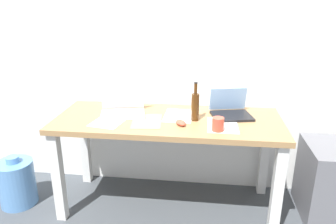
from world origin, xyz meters
name	(u,v)px	position (x,y,z in m)	size (l,w,h in m)	color
ground_plane	(168,204)	(0.00, 0.00, 0.00)	(8.00, 8.00, 0.00)	#42474C
back_wall	(174,37)	(0.00, 0.39, 1.30)	(5.20, 0.08, 2.60)	white
desk	(168,132)	(0.00, 0.00, 0.64)	(1.68, 0.66, 0.75)	#A37A4C
laptop_left	(123,107)	(-0.36, 0.07, 0.80)	(0.37, 0.30, 0.24)	silver
laptop_right	(230,111)	(0.46, 0.12, 0.79)	(0.34, 0.31, 0.20)	black
beer_bottle	(195,106)	(0.20, -0.01, 0.86)	(0.06, 0.06, 0.29)	#47280F
computer_mouse	(181,123)	(0.11, -0.12, 0.77)	(0.06, 0.10, 0.03)	#D84C38
coffee_mug	(218,124)	(0.36, -0.20, 0.80)	(0.08, 0.08, 0.10)	#D84C38
paper_yellow_folder	(147,121)	(-0.14, -0.08, 0.75)	(0.21, 0.30, 0.00)	#F4E06B
paper_sheet_front_right	(222,125)	(0.40, -0.09, 0.75)	(0.21, 0.30, 0.00)	white
paper_sheet_near_back	(178,116)	(0.07, 0.06, 0.75)	(0.21, 0.30, 0.00)	white
paper_sheet_front_left	(110,121)	(-0.41, -0.10, 0.75)	(0.21, 0.30, 0.00)	white
water_cooler_jug	(17,183)	(-1.21, -0.13, 0.19)	(0.29, 0.29, 0.42)	#598CC6
filing_cabinet	(330,181)	(1.23, 0.03, 0.29)	(0.40, 0.48, 0.57)	slate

